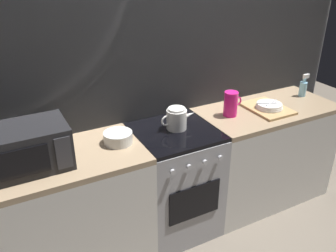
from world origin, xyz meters
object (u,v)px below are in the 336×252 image
at_px(kettle, 177,119).
at_px(microwave, 29,147).
at_px(spray_bottle, 303,88).
at_px(stove_unit, 175,181).
at_px(mixing_bowl, 118,138).
at_px(pitcher, 231,104).
at_px(dish_pile, 268,107).

bearing_deg(kettle, microwave, -178.06).
xyz_separation_m(kettle, spray_bottle, (1.33, 0.04, -0.00)).
bearing_deg(stove_unit, kettle, 43.39).
height_order(microwave, spray_bottle, microwave).
relative_size(stove_unit, mixing_bowl, 4.50).
bearing_deg(stove_unit, pitcher, 3.32).
xyz_separation_m(microwave, spray_bottle, (2.37, 0.08, -0.06)).
height_order(pitcher, dish_pile, pitcher).
bearing_deg(pitcher, mixing_bowl, -179.46).
relative_size(microwave, spray_bottle, 2.27).
bearing_deg(kettle, pitcher, 0.68).
distance_m(microwave, spray_bottle, 2.37).
relative_size(mixing_bowl, dish_pile, 0.50).
bearing_deg(microwave, mixing_bowl, 3.20).
bearing_deg(pitcher, kettle, -179.32).
height_order(mixing_bowl, spray_bottle, spray_bottle).
distance_m(stove_unit, dish_pile, 0.99).
height_order(kettle, pitcher, pitcher).
relative_size(stove_unit, dish_pile, 2.25).
bearing_deg(pitcher, stove_unit, -176.68).
distance_m(mixing_bowl, dish_pile, 1.31).
bearing_deg(dish_pile, kettle, 176.43).
relative_size(microwave, dish_pile, 1.15).
height_order(microwave, dish_pile, microwave).
height_order(dish_pile, spray_bottle, spray_bottle).
bearing_deg(mixing_bowl, kettle, 0.38).
bearing_deg(stove_unit, microwave, -179.39).
relative_size(microwave, pitcher, 2.30).
bearing_deg(pitcher, dish_pile, -9.60).
bearing_deg(dish_pile, stove_unit, 178.14).
relative_size(stove_unit, kettle, 3.16).
distance_m(stove_unit, microwave, 1.17).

